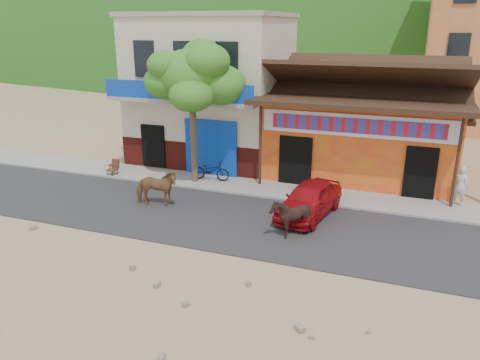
# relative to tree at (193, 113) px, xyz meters

# --- Properties ---
(ground) EXTENTS (120.00, 120.00, 0.00)m
(ground) POSITION_rel_tree_xyz_m (4.60, -5.80, -3.12)
(ground) COLOR #9E825B
(ground) RESTS_ON ground
(road) EXTENTS (60.00, 5.00, 0.04)m
(road) POSITION_rel_tree_xyz_m (4.60, -3.30, -3.10)
(road) COLOR #28282B
(road) RESTS_ON ground
(sidewalk) EXTENTS (60.00, 2.00, 0.12)m
(sidewalk) POSITION_rel_tree_xyz_m (4.60, 0.20, -3.06)
(sidewalk) COLOR gray
(sidewalk) RESTS_ON ground
(dance_club) EXTENTS (8.00, 6.00, 3.60)m
(dance_club) POSITION_rel_tree_xyz_m (6.60, 4.20, -1.32)
(dance_club) COLOR orange
(dance_club) RESTS_ON ground
(cafe_building) EXTENTS (7.00, 6.00, 7.00)m
(cafe_building) POSITION_rel_tree_xyz_m (-0.90, 4.20, 0.38)
(cafe_building) COLOR beige
(cafe_building) RESTS_ON ground
(tree) EXTENTS (3.00, 3.00, 6.00)m
(tree) POSITION_rel_tree_xyz_m (0.00, 0.00, 0.00)
(tree) COLOR #2D721E
(tree) RESTS_ON sidewalk
(cow_tan) EXTENTS (1.82, 1.20, 1.41)m
(cow_tan) POSITION_rel_tree_xyz_m (-0.19, -2.99, -2.37)
(cow_tan) COLOR brown
(cow_tan) RESTS_ON road
(cow_dark) EXTENTS (1.27, 1.15, 1.35)m
(cow_dark) POSITION_rel_tree_xyz_m (5.31, -3.90, -2.41)
(cow_dark) COLOR black
(cow_dark) RESTS_ON road
(red_car) EXTENTS (2.11, 3.86, 1.24)m
(red_car) POSITION_rel_tree_xyz_m (5.50, -1.93, -2.46)
(red_car) COLOR #A60B12
(red_car) RESTS_ON road
(scooter) EXTENTS (1.75, 0.73, 0.90)m
(scooter) POSITION_rel_tree_xyz_m (0.60, 0.35, -2.55)
(scooter) COLOR black
(scooter) RESTS_ON sidewalk
(pedestrian) EXTENTS (0.65, 0.53, 1.54)m
(pedestrian) POSITION_rel_tree_xyz_m (10.65, 0.90, -2.23)
(pedestrian) COLOR silver
(pedestrian) RESTS_ON sidewalk
(cafe_chair_left) EXTENTS (0.50, 0.50, 0.89)m
(cafe_chair_left) POSITION_rel_tree_xyz_m (-3.95, -0.50, -2.56)
(cafe_chair_left) COLOR #532C1B
(cafe_chair_left) RESTS_ON sidewalk
(cafe_chair_right) EXTENTS (0.40, 0.40, 0.83)m
(cafe_chair_right) POSITION_rel_tree_xyz_m (-4.40, 0.29, -2.58)
(cafe_chair_right) COLOR #51271B
(cafe_chair_right) RESTS_ON sidewalk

